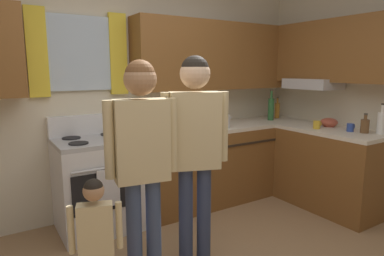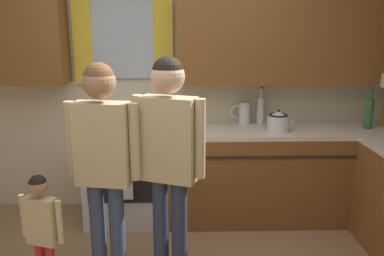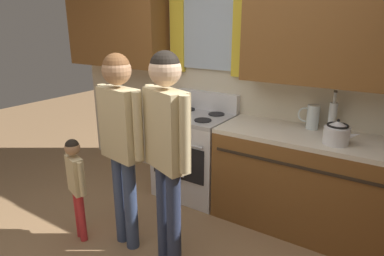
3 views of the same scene
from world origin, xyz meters
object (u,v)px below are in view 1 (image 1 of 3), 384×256
Objects in this scene: stove_oven at (97,182)px; small_child at (96,234)px; bottle_wine_green at (271,108)px; bottle_squat_brown at (365,126)px; bottle_oil_amber at (277,110)px; bottle_milk_white at (381,122)px; mug_cobalt_blue at (351,127)px; bottle_tall_clear at (198,113)px; adult_in_plaid at (195,139)px; mixing_bowl at (329,123)px; mug_mustard_yellow at (317,125)px; stovetop_kettle at (221,119)px; water_pitcher at (187,116)px; adult_holding_child at (142,149)px.

stove_oven is 1.31m from small_child.
bottle_squat_brown is at bearing -81.88° from bottle_wine_green.
stove_oven is 2.55m from bottle_oil_amber.
bottle_milk_white is at bearing -88.20° from bottle_oil_amber.
bottle_oil_amber is at bearing 86.04° from mug_cobalt_blue.
bottle_squat_brown is 0.22× the size of small_child.
bottle_oil_amber is 1.19m from bottle_tall_clear.
bottle_oil_amber reaches higher than bottle_squat_brown.
stove_oven is at bearing -178.41° from bottle_oil_amber.
mixing_bowl is at bearing 8.89° from adult_in_plaid.
stove_oven is 9.15× the size of mug_mustard_yellow.
bottle_tall_clear is at bearing 40.77° from small_child.
bottle_oil_amber is 1.04× the size of stovetop_kettle.
mug_cobalt_blue is (-0.08, -1.13, -0.07)m from bottle_oil_amber.
mug_mustard_yellow is at bearing -37.50° from stovetop_kettle.
bottle_milk_white is 2.10m from adult_in_plaid.
mug_mustard_yellow is 0.55× the size of water_pitcher.
bottle_wine_green is 0.24× the size of adult_in_plaid.
water_pitcher is 1.14× the size of mixing_bowl.
bottle_wine_green is at bearing 100.99° from bottle_milk_white.
bottle_squat_brown reaches higher than mug_cobalt_blue.
water_pitcher is 1.64m from mixing_bowl.
mug_mustard_yellow is 0.34m from mug_cobalt_blue.
bottle_milk_white reaches higher than small_child.
mug_mustard_yellow is at bearing -92.79° from bottle_wine_green.
mug_cobalt_blue is 2.41m from adult_holding_child.
bottle_tall_clear is at bearing 167.34° from bottle_wine_green.
water_pitcher is 1.70m from adult_holding_child.
bottle_tall_clear is 0.34m from stovetop_kettle.
mug_mustard_yellow is 0.63× the size of mixing_bowl.
bottle_oil_amber is at bearing 9.85° from stovetop_kettle.
bottle_milk_white is 0.19× the size of adult_in_plaid.
bottle_tall_clear is 0.40× the size of small_child.
bottle_oil_amber is at bearing 24.72° from small_child.
small_child is at bearing -136.51° from water_pitcher.
stovetop_kettle reaches higher than small_child.
stove_oven is 5.72× the size of mixing_bowl.
bottle_tall_clear is 1.80m from bottle_squat_brown.
stove_oven is 1.21m from adult_holding_child.
adult_holding_child is (0.01, -1.08, 0.55)m from stove_oven.
bottle_tall_clear is 2.27m from small_child.
adult_in_plaid reaches higher than mug_cobalt_blue.
water_pitcher is (-0.17, -0.01, -0.03)m from bottle_tall_clear.
bottle_tall_clear is 1.35m from mug_mustard_yellow.
stove_oven is 1.51m from stovetop_kettle.
bottle_wine_green reaches higher than bottle_squat_brown.
stove_oven is 2.64m from mixing_bowl.
mug_cobalt_blue is (1.11, -1.26, -0.10)m from bottle_tall_clear.
bottle_oil_amber is at bearing 91.80° from bottle_milk_white.
water_pitcher is (-1.31, 1.38, 0.03)m from bottle_squat_brown.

